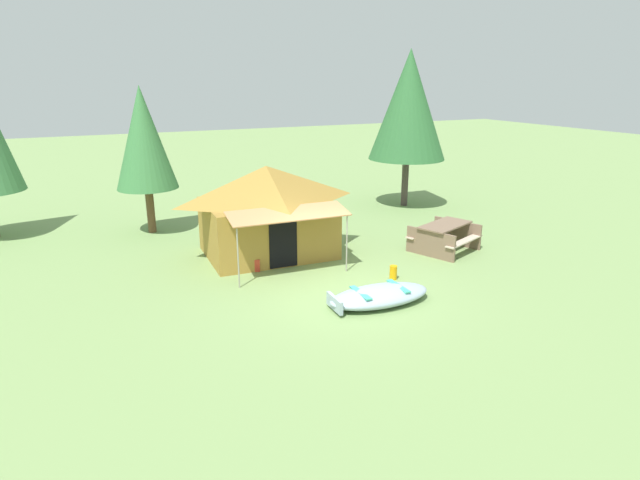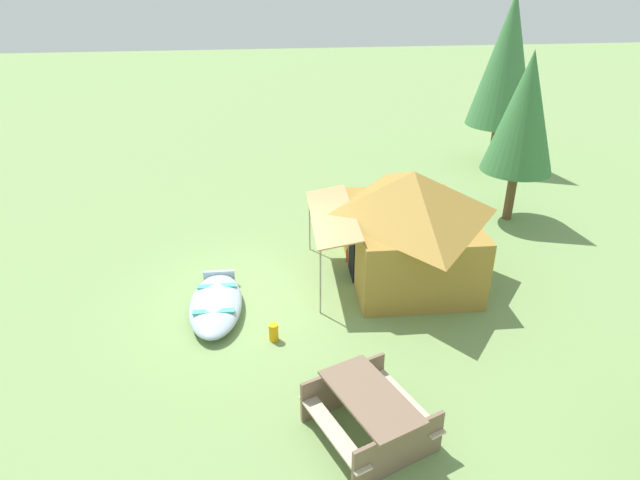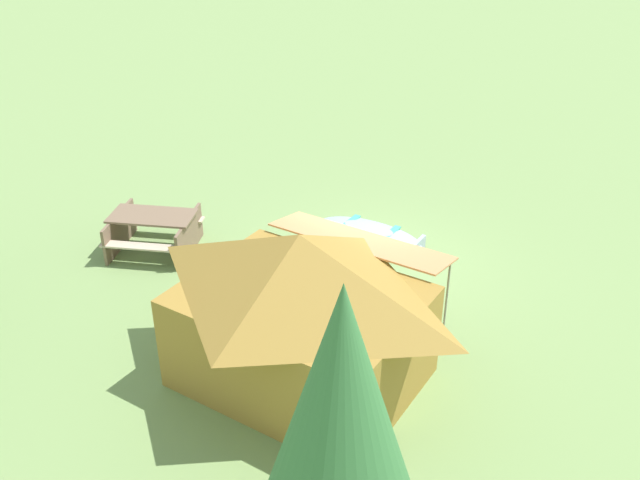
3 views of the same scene
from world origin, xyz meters
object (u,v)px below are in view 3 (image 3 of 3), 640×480
at_px(pine_tree_far_center, 340,459).
at_px(fuel_can, 295,246).
at_px(canvas_cabin_tent, 301,307).
at_px(picnic_table, 154,228).
at_px(cooler_box, 377,349).
at_px(beached_rowboat, 369,235).

bearing_deg(pine_tree_far_center, fuel_can, -55.18).
bearing_deg(canvas_cabin_tent, picnic_table, -21.96).
bearing_deg(canvas_cabin_tent, cooler_box, -127.34).
xyz_separation_m(beached_rowboat, picnic_table, (3.67, 2.45, 0.29)).
xyz_separation_m(canvas_cabin_tent, cooler_box, (-0.78, -1.02, -1.14)).
bearing_deg(pine_tree_far_center, beached_rowboat, -65.30).
relative_size(canvas_cabin_tent, fuel_can, 10.55).
relative_size(fuel_can, pine_tree_far_center, 0.08).
relative_size(canvas_cabin_tent, picnic_table, 1.76).
xyz_separation_m(picnic_table, pine_tree_far_center, (-7.38, 5.60, 2.53)).
bearing_deg(beached_rowboat, cooler_box, 118.60).
xyz_separation_m(beached_rowboat, canvas_cabin_tent, (-1.03, 4.35, 1.11)).
xyz_separation_m(fuel_can, pine_tree_far_center, (-4.81, 6.91, 2.84)).
height_order(picnic_table, cooler_box, picnic_table).
distance_m(canvas_cabin_tent, cooler_box, 1.72).
bearing_deg(pine_tree_far_center, canvas_cabin_tent, -54.18).
height_order(picnic_table, fuel_can, picnic_table).
height_order(canvas_cabin_tent, pine_tree_far_center, pine_tree_far_center).
distance_m(beached_rowboat, fuel_can, 1.59).
relative_size(cooler_box, fuel_can, 1.36).
distance_m(canvas_cabin_tent, fuel_can, 4.02).
bearing_deg(canvas_cabin_tent, pine_tree_far_center, 125.82).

